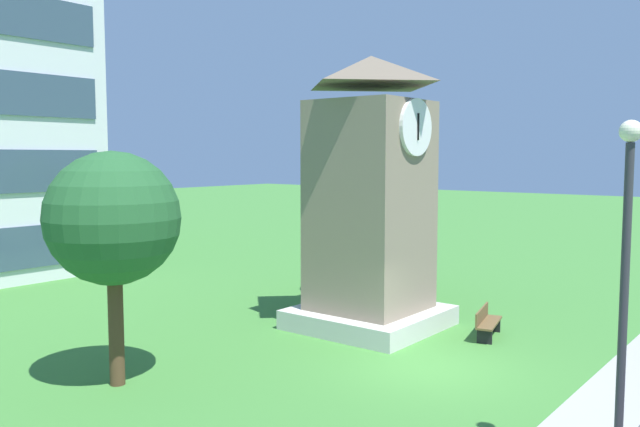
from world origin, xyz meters
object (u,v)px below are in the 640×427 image
Objects in this scene: tree_near_tower at (374,207)px; tree_by_building at (113,219)px; street_lamp at (625,262)px; park_bench at (487,322)px; clock_tower at (370,210)px.

tree_by_building is at bearing -176.90° from tree_near_tower.
street_lamp is 1.12× the size of tree_near_tower.
street_lamp is at bearing -141.97° from park_bench.
clock_tower reaches higher than tree_near_tower.
tree_by_building is at bearing 102.95° from street_lamp.
clock_tower is 1.53× the size of tree_by_building.
tree_by_building is at bearing 150.80° from park_bench.
tree_by_building is (-8.14, 1.74, 0.22)m from clock_tower.
park_bench is 9.31m from street_lamp.
tree_near_tower is at bearing 65.87° from park_bench.
clock_tower is 4.47m from tree_near_tower.
tree_by_building reaches higher than park_bench.
street_lamp is at bearing -122.89° from clock_tower.
clock_tower reaches higher than tree_by_building.
park_bench is at bearing 38.03° from street_lamp.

